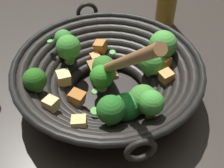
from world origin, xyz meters
TOP-DOWN VIEW (x-y plane):
  - ground_plane at (0.00, 0.00)m, footprint 4.00×4.00m
  - wok at (-0.00, -0.00)m, footprint 0.42×0.39m

SIDE VIEW (x-z plane):
  - ground_plane at x=0.00m, z-range 0.00..0.00m
  - wok at x=0.00m, z-range -0.07..0.20m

